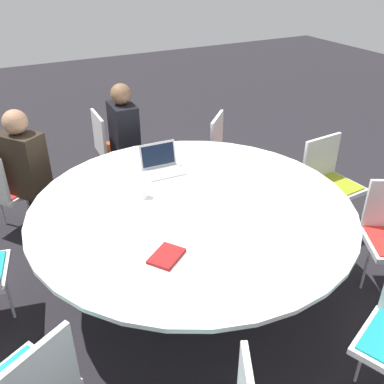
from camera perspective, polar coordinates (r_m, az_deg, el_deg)
The scene contains 11 objects.
ground_plane at distance 3.43m, azimuth -0.00°, elevation -12.23°, with size 16.00×16.00×0.00m, color black.
conference_table at distance 3.04m, azimuth -0.00°, elevation -3.28°, with size 2.26×2.26×0.74m.
chair_0 at distance 4.59m, azimuth -10.56°, elevation 6.27°, with size 0.45×0.43×0.85m.
chair_1 at distance 4.07m, azimuth -23.93°, elevation 0.85°, with size 0.60×0.60×0.85m.
chair_7 at distance 4.03m, azimuth 17.79°, elevation 1.85°, with size 0.45×0.47×0.85m.
chair_8 at distance 4.40m, azimuth 4.87°, elevation 5.62°, with size 0.61×0.61×0.85m.
person_0 at distance 4.32m, azimuth -8.84°, elevation 7.73°, with size 0.37×0.27×1.20m.
person_1 at distance 3.86m, azimuth -21.24°, elevation 3.22°, with size 0.42×0.39×1.20m.
laptop at distance 3.42m, azimuth -4.16°, elevation 3.66°, with size 0.25×0.31×0.21m.
spiral_notebook at distance 2.50m, azimuth -3.42°, elevation -8.53°, with size 0.24×0.26×0.02m.
coffee_cup at distance 3.07m, azimuth -6.40°, elevation -0.02°, with size 0.07×0.07×0.08m.
Camera 1 is at (-2.26, 1.17, 2.31)m, focal length 40.00 mm.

